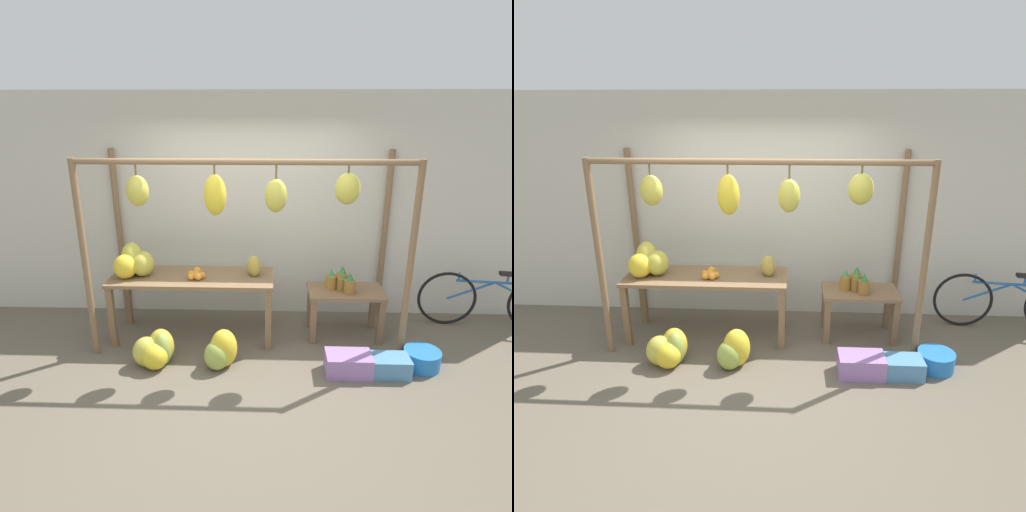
% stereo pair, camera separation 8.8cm
% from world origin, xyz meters
% --- Properties ---
extents(ground_plane, '(20.00, 20.00, 0.00)m').
position_xyz_m(ground_plane, '(0.00, 0.00, 0.00)').
color(ground_plane, '#665B4C').
extents(shop_wall_back, '(8.00, 0.08, 2.80)m').
position_xyz_m(shop_wall_back, '(0.00, 1.59, 1.40)').
color(shop_wall_back, beige).
rests_on(shop_wall_back, ground_plane).
extents(stall_awning, '(3.42, 1.21, 2.14)m').
position_xyz_m(stall_awning, '(0.01, 0.63, 1.58)').
color(stall_awning, brown).
rests_on(stall_awning, ground_plane).
extents(display_table_main, '(1.86, 0.66, 0.77)m').
position_xyz_m(display_table_main, '(-0.64, 0.87, 0.66)').
color(display_table_main, brown).
rests_on(display_table_main, ground_plane).
extents(display_table_side, '(0.87, 0.51, 0.58)m').
position_xyz_m(display_table_side, '(1.14, 0.95, 0.46)').
color(display_table_side, brown).
rests_on(display_table_side, ground_plane).
extents(banana_pile_on_table, '(0.49, 0.43, 0.38)m').
position_xyz_m(banana_pile_on_table, '(-1.31, 0.86, 0.93)').
color(banana_pile_on_table, gold).
rests_on(banana_pile_on_table, display_table_main).
extents(orange_pile, '(0.21, 0.28, 0.09)m').
position_xyz_m(orange_pile, '(-0.59, 0.82, 0.81)').
color(orange_pile, orange).
rests_on(orange_pile, display_table_main).
extents(pineapple_cluster, '(0.32, 0.29, 0.28)m').
position_xyz_m(pineapple_cluster, '(1.08, 0.96, 0.70)').
color(pineapple_cluster, '#A3702D').
rests_on(pineapple_cluster, display_table_side).
extents(banana_pile_ground_left, '(0.47, 0.47, 0.38)m').
position_xyz_m(banana_pile_ground_left, '(-0.95, 0.23, 0.17)').
color(banana_pile_ground_left, '#9EB247').
rests_on(banana_pile_ground_left, ground_plane).
extents(banana_pile_ground_right, '(0.40, 0.40, 0.42)m').
position_xyz_m(banana_pile_ground_right, '(-0.26, 0.22, 0.18)').
color(banana_pile_ground_right, yellow).
rests_on(banana_pile_ground_right, ground_plane).
extents(fruit_crate_white, '(0.47, 0.30, 0.22)m').
position_xyz_m(fruit_crate_white, '(1.06, 0.13, 0.11)').
color(fruit_crate_white, '#9970B7').
rests_on(fruit_crate_white, ground_plane).
extents(blue_bucket, '(0.38, 0.38, 0.19)m').
position_xyz_m(blue_bucket, '(1.86, 0.28, 0.10)').
color(blue_bucket, blue).
rests_on(blue_bucket, ground_plane).
extents(parked_bicycle, '(1.74, 0.26, 0.74)m').
position_xyz_m(parked_bicycle, '(2.98, 1.20, 0.37)').
color(parked_bicycle, black).
rests_on(parked_bicycle, ground_plane).
extents(papaya_pile, '(0.21, 0.23, 0.24)m').
position_xyz_m(papaya_pile, '(0.07, 0.91, 0.88)').
color(papaya_pile, '#B2993D').
rests_on(papaya_pile, display_table_main).
extents(fruit_crate_purple, '(0.42, 0.27, 0.20)m').
position_xyz_m(fruit_crate_purple, '(1.47, 0.13, 0.10)').
color(fruit_crate_purple, '#4C84B2').
rests_on(fruit_crate_purple, ground_plane).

